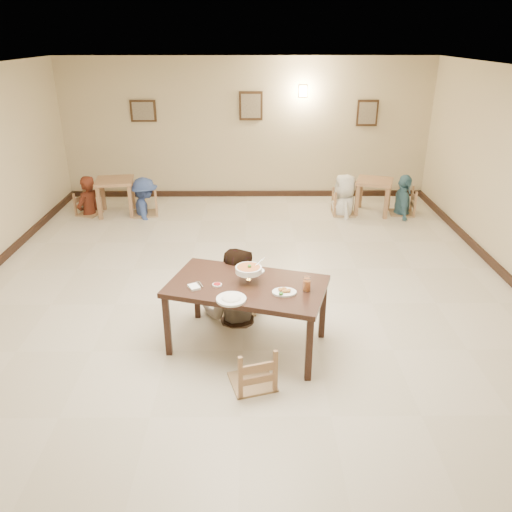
{
  "coord_description": "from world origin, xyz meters",
  "views": [
    {
      "loc": [
        0.12,
        -6.02,
        3.44
      ],
      "look_at": [
        0.16,
        -0.46,
        0.93
      ],
      "focal_mm": 35.0,
      "sensor_mm": 36.0,
      "label": 1
    }
  ],
  "objects_px": {
    "bg_chair_ll": "(87,194)",
    "bg_diner_b": "(142,178)",
    "bg_chair_rr": "(404,190)",
    "bg_table_right": "(374,186)",
    "bg_diner_d": "(406,175)",
    "main_table": "(247,290)",
    "main_diner": "(234,249)",
    "bg_diner_c": "(346,174)",
    "curry_warmer": "(249,270)",
    "bg_table_left": "(115,186)",
    "chair_far": "(236,283)",
    "bg_chair_rl": "(345,191)",
    "bg_diner_a": "(84,176)",
    "chair_near": "(252,346)",
    "bg_chair_lr": "(144,190)",
    "drink_glass": "(307,285)"
  },
  "relations": [
    {
      "from": "main_diner",
      "to": "bg_diner_c",
      "type": "height_order",
      "value": "main_diner"
    },
    {
      "from": "main_table",
      "to": "bg_chair_rr",
      "type": "distance_m",
      "value": 5.69
    },
    {
      "from": "bg_chair_rl",
      "to": "bg_diner_a",
      "type": "height_order",
      "value": "bg_diner_a"
    },
    {
      "from": "main_diner",
      "to": "bg_diner_b",
      "type": "xyz_separation_m",
      "value": [
        -1.96,
        4.03,
        -0.19
      ]
    },
    {
      "from": "bg_chair_ll",
      "to": "bg_diner_b",
      "type": "relative_size",
      "value": 0.58
    },
    {
      "from": "bg_chair_rl",
      "to": "bg_chair_rr",
      "type": "height_order",
      "value": "bg_chair_rr"
    },
    {
      "from": "bg_table_left",
      "to": "bg_chair_lr",
      "type": "bearing_deg",
      "value": -4.22
    },
    {
      "from": "bg_chair_ll",
      "to": "bg_chair_rr",
      "type": "xyz_separation_m",
      "value": [
        6.45,
        -0.0,
        0.06
      ]
    },
    {
      "from": "bg_table_right",
      "to": "bg_chair_rl",
      "type": "xyz_separation_m",
      "value": [
        -0.61,
        -0.07,
        -0.08
      ]
    },
    {
      "from": "bg_table_left",
      "to": "bg_diner_d",
      "type": "relative_size",
      "value": 0.5
    },
    {
      "from": "bg_chair_ll",
      "to": "bg_table_right",
      "type": "bearing_deg",
      "value": -71.36
    },
    {
      "from": "chair_far",
      "to": "main_table",
      "type": "bearing_deg",
      "value": -99.27
    },
    {
      "from": "main_diner",
      "to": "bg_diner_d",
      "type": "distance_m",
      "value": 5.23
    },
    {
      "from": "bg_table_right",
      "to": "bg_diner_a",
      "type": "distance_m",
      "value": 5.85
    },
    {
      "from": "chair_far",
      "to": "main_diner",
      "type": "height_order",
      "value": "main_diner"
    },
    {
      "from": "bg_diner_c",
      "to": "curry_warmer",
      "type": "bearing_deg",
      "value": -23.86
    },
    {
      "from": "main_diner",
      "to": "drink_glass",
      "type": "bearing_deg",
      "value": 145.39
    },
    {
      "from": "bg_table_right",
      "to": "bg_chair_ll",
      "type": "height_order",
      "value": "bg_chair_ll"
    },
    {
      "from": "bg_chair_ll",
      "to": "bg_diner_d",
      "type": "xyz_separation_m",
      "value": [
        6.45,
        -0.0,
        0.38
      ]
    },
    {
      "from": "bg_diner_d",
      "to": "drink_glass",
      "type": "bearing_deg",
      "value": 159.95
    },
    {
      "from": "curry_warmer",
      "to": "bg_diner_c",
      "type": "height_order",
      "value": "bg_diner_c"
    },
    {
      "from": "bg_table_left",
      "to": "chair_far",
      "type": "bearing_deg",
      "value": -57.29
    },
    {
      "from": "bg_chair_rl",
      "to": "bg_diner_a",
      "type": "bearing_deg",
      "value": 91.05
    },
    {
      "from": "chair_near",
      "to": "bg_chair_rl",
      "type": "bearing_deg",
      "value": -125.46
    },
    {
      "from": "bg_table_left",
      "to": "bg_diner_c",
      "type": "height_order",
      "value": "bg_diner_c"
    },
    {
      "from": "drink_glass",
      "to": "bg_diner_c",
      "type": "height_order",
      "value": "bg_diner_c"
    },
    {
      "from": "main_diner",
      "to": "bg_diner_d",
      "type": "height_order",
      "value": "main_diner"
    },
    {
      "from": "bg_table_right",
      "to": "bg_diner_d",
      "type": "distance_m",
      "value": 0.66
    },
    {
      "from": "chair_near",
      "to": "bg_table_right",
      "type": "xyz_separation_m",
      "value": [
        2.49,
        5.5,
        0.09
      ]
    },
    {
      "from": "bg_chair_ll",
      "to": "bg_diner_d",
      "type": "bearing_deg",
      "value": -71.92
    },
    {
      "from": "bg_chair_rl",
      "to": "main_table",
      "type": "bearing_deg",
      "value": 158.8
    },
    {
      "from": "main_diner",
      "to": "bg_chair_ll",
      "type": "xyz_separation_m",
      "value": [
        -3.12,
        4.03,
        -0.51
      ]
    },
    {
      "from": "bg_diner_b",
      "to": "bg_chair_rl",
      "type": "bearing_deg",
      "value": -110.28
    },
    {
      "from": "main_table",
      "to": "curry_warmer",
      "type": "relative_size",
      "value": 5.87
    },
    {
      "from": "chair_far",
      "to": "bg_chair_ll",
      "type": "height_order",
      "value": "bg_chair_ll"
    },
    {
      "from": "main_diner",
      "to": "bg_chair_ll",
      "type": "bearing_deg",
      "value": -40.72
    },
    {
      "from": "bg_chair_lr",
      "to": "bg_chair_rl",
      "type": "height_order",
      "value": "bg_chair_lr"
    },
    {
      "from": "bg_chair_rr",
      "to": "bg_diner_c",
      "type": "relative_size",
      "value": 0.6
    },
    {
      "from": "bg_table_left",
      "to": "bg_chair_lr",
      "type": "relative_size",
      "value": 0.79
    },
    {
      "from": "bg_chair_rl",
      "to": "bg_diner_b",
      "type": "relative_size",
      "value": 0.63
    },
    {
      "from": "bg_diner_d",
      "to": "bg_diner_a",
      "type": "bearing_deg",
      "value": 96.95
    },
    {
      "from": "main_table",
      "to": "bg_chair_rl",
      "type": "xyz_separation_m",
      "value": [
        1.95,
        4.71,
        -0.26
      ]
    },
    {
      "from": "bg_chair_ll",
      "to": "bg_diner_a",
      "type": "distance_m",
      "value": 0.36
    },
    {
      "from": "bg_diner_d",
      "to": "bg_table_left",
      "type": "bearing_deg",
      "value": 96.54
    },
    {
      "from": "chair_near",
      "to": "bg_diner_c",
      "type": "distance_m",
      "value": 5.76
    },
    {
      "from": "main_table",
      "to": "bg_table_right",
      "type": "height_order",
      "value": "main_table"
    },
    {
      "from": "bg_chair_lr",
      "to": "drink_glass",
      "type": "bearing_deg",
      "value": 18.65
    },
    {
      "from": "bg_chair_ll",
      "to": "main_diner",
      "type": "bearing_deg",
      "value": -124.13
    },
    {
      "from": "chair_near",
      "to": "bg_diner_d",
      "type": "relative_size",
      "value": 0.58
    },
    {
      "from": "chair_near",
      "to": "bg_chair_rr",
      "type": "bearing_deg",
      "value": -135.92
    }
  ]
}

